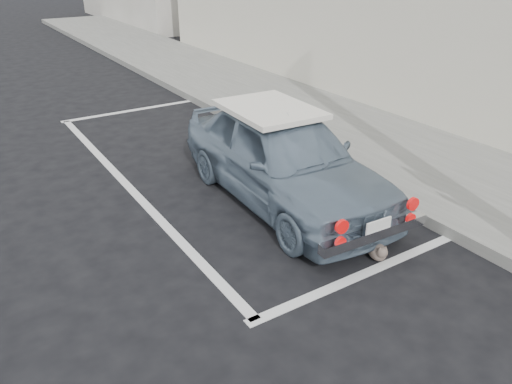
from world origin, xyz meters
The scene contains 7 objects.
ground centered at (0.00, 0.00, 0.00)m, with size 80.00×80.00×0.00m, color black.
sidewalk centered at (3.20, 2.00, 0.07)m, with size 2.80×40.00×0.15m, color slate.
pline_rear centered at (0.50, -0.50, 0.00)m, with size 3.00×0.12×0.01m, color silver.
pline_front centered at (0.50, 6.50, 0.00)m, with size 3.00×0.12×0.01m, color silver.
pline_side centered at (-0.90, 3.00, 0.00)m, with size 0.12×7.00×0.01m, color silver.
retro_coupe centered at (0.74, 1.39, 0.63)m, with size 1.64×3.74×1.25m.
cat centered at (0.79, -0.36, 0.11)m, with size 0.30×0.41×0.24m.
Camera 1 is at (-2.85, -3.55, 3.11)m, focal length 35.00 mm.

